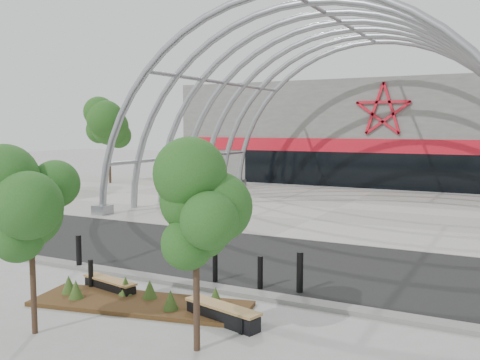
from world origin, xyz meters
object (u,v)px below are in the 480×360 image
object	(u,v)px
street_tree_0	(30,205)
bollard_2	(215,267)
bench_0	(110,286)
bench_1	(222,314)
street_tree_1	(196,212)

from	to	relation	value
street_tree_0	bollard_2	xyz separation A→B (m)	(1.54, 5.14, -2.35)
bench_0	bench_1	bearing A→B (deg)	-8.39
street_tree_1	bollard_2	distance (m)	5.29
street_tree_0	bench_1	xyz separation A→B (m)	(3.32, 2.40, -2.60)
bench_0	bench_1	distance (m)	3.85
bench_1	street_tree_0	bearing A→B (deg)	-144.17
street_tree_0	street_tree_1	xyz separation A→B (m)	(3.59, 0.88, 0.01)
street_tree_1	bench_0	size ratio (longest dim) A/B	2.10
street_tree_1	bench_1	size ratio (longest dim) A/B	1.88
street_tree_0	street_tree_1	bearing A→B (deg)	13.74
bench_0	bollard_2	world-z (taller)	bollard_2
street_tree_0	street_tree_1	distance (m)	3.70
bench_1	bollard_2	size ratio (longest dim) A/B	2.30
bench_0	bollard_2	size ratio (longest dim) A/B	2.05
street_tree_1	bench_1	world-z (taller)	street_tree_1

